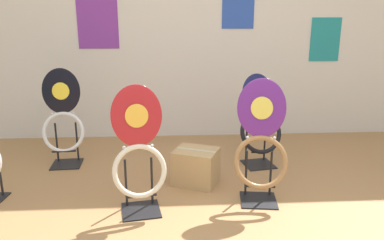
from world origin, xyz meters
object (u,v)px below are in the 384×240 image
toilet_seat_display_crimson_swirl (139,154)px  storage_box (196,166)px  toilet_seat_display_jazz_black (63,119)px  toilet_seat_display_navy_moon (260,126)px  toilet_seat_display_purple_note (261,144)px

toilet_seat_display_crimson_swirl → storage_box: toilet_seat_display_crimson_swirl is taller
toilet_seat_display_jazz_black → toilet_seat_display_navy_moon: size_ratio=1.07×
toilet_seat_display_navy_moon → storage_box: bearing=-149.0°
toilet_seat_display_navy_moon → storage_box: 0.79m
toilet_seat_display_navy_moon → storage_box: toilet_seat_display_navy_moon is taller
toilet_seat_display_navy_moon → toilet_seat_display_jazz_black: bearing=176.5°
toilet_seat_display_crimson_swirl → toilet_seat_display_navy_moon: bearing=37.6°
toilet_seat_display_purple_note → storage_box: size_ratio=2.15×
toilet_seat_display_jazz_black → toilet_seat_display_purple_note: (1.72, -0.84, 0.00)m
toilet_seat_display_jazz_black → storage_box: size_ratio=2.11×
toilet_seat_display_crimson_swirl → toilet_seat_display_navy_moon: 1.38m
toilet_seat_display_jazz_black → toilet_seat_display_purple_note: toilet_seat_display_purple_note is taller
toilet_seat_display_purple_note → toilet_seat_display_navy_moon: toilet_seat_display_purple_note is taller
toilet_seat_display_jazz_black → toilet_seat_display_navy_moon: toilet_seat_display_jazz_black is taller
toilet_seat_display_crimson_swirl → storage_box: size_ratio=2.11×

